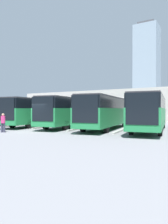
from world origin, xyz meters
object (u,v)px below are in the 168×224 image
bus_0 (150,111)px  bus_2 (72,111)px  pedestrian (3,122)px  bus_3 (40,111)px  bus_1 (106,111)px  bus_4 (18,111)px

bus_0 → bus_2: size_ratio=1.00×
pedestrian → bus_3: bearing=-110.1°
bus_1 → pedestrian: size_ratio=7.50×
bus_0 → bus_3: bearing=-7.7°
bus_3 → bus_0: bearing=172.3°
bus_4 → pedestrian: bearing=121.9°
bus_0 → bus_2: 8.80m
bus_3 → pedestrian: size_ratio=7.50×
bus_0 → pedestrian: (10.71, 7.78, -0.93)m
bus_1 → bus_4: same height
bus_3 → pedestrian: 7.98m
pedestrian → bus_2: bearing=-142.0°
bus_0 → bus_1: (4.40, 0.04, 0.00)m
pedestrian → bus_0: bearing=177.6°
bus_3 → bus_1: bearing=172.6°
bus_1 → pedestrian: bus_1 is taller
bus_2 → bus_3: (4.40, 0.37, 0.00)m
bus_1 → bus_2: size_ratio=1.00×
bus_1 → bus_4: size_ratio=1.00×
bus_2 → bus_0: bearing=170.5°
bus_2 → pedestrian: bus_2 is taller
bus_3 → bus_4: same height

